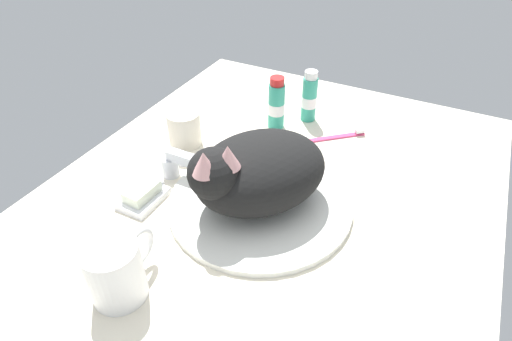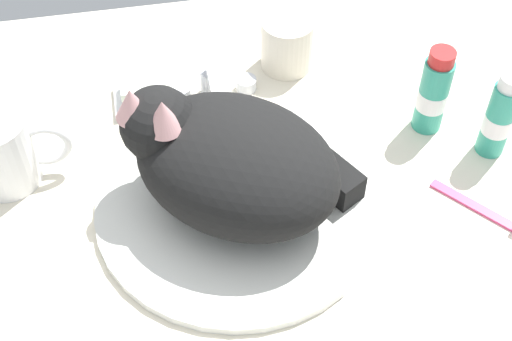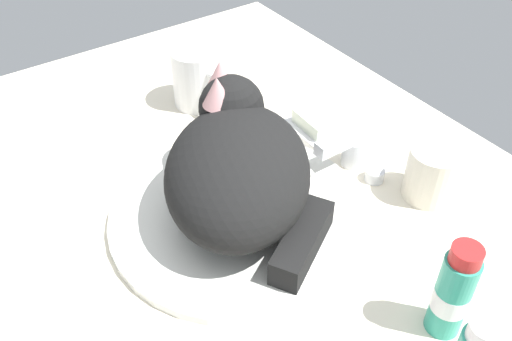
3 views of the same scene
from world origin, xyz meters
TOP-DOWN VIEW (x-y plane):
  - ground_plane at (0.00, 0.00)cm, footprint 110.00×82.50cm
  - sink_basin at (0.00, 0.00)cm, footprint 34.10×34.10cm
  - faucet at (0.00, 19.32)cm, footprint 11.85×8.88cm
  - cat at (-0.80, 0.70)cm, footprint 30.19×29.01cm
  - coffee_mug at (-26.83, 9.77)cm, footprint 12.64×8.19cm
  - rinse_cup at (11.00, 24.18)cm, footprint 7.26×7.26cm
  - soap_dish at (-8.98, 20.13)cm, footprint 9.00×6.40cm
  - soap_bar at (-8.98, 20.13)cm, footprint 6.91×4.39cm
  - toothpaste_bottle at (26.66, 9.15)cm, footprint 3.88×3.88cm

SIDE VIEW (x-z plane):
  - ground_plane at x=0.00cm, z-range -3.00..0.00cm
  - sink_basin at x=0.00cm, z-range 0.00..1.20cm
  - soap_dish at x=-8.98cm, z-range 0.00..1.20cm
  - soap_bar at x=-8.98cm, z-range 1.20..3.43cm
  - faucet at x=0.00cm, z-range -0.52..5.80cm
  - rinse_cup at x=11.00cm, z-range 0.00..7.65cm
  - coffee_mug at x=-26.83cm, z-range 0.00..9.84cm
  - toothpaste_bottle at x=26.66cm, z-range -0.45..12.13cm
  - cat at x=-0.80cm, z-range 0.19..16.21cm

